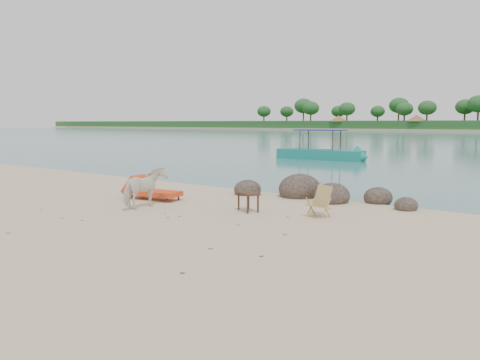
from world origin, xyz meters
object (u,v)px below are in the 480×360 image
object	(u,v)px
side_table	(248,203)
deck_chair	(318,203)
boat_near	(320,135)
cow	(145,189)
lounge_chair	(155,190)
boulders	(312,193)

from	to	relation	value
side_table	deck_chair	size ratio (longest dim) A/B	0.81
side_table	boat_near	world-z (taller)	boat_near
side_table	deck_chair	bearing A→B (deg)	39.29
side_table	boat_near	xyz separation A→B (m)	(-7.70, 19.19, 1.42)
side_table	boat_near	bearing A→B (deg)	136.80
side_table	cow	bearing A→B (deg)	-128.36
cow	lounge_chair	size ratio (longest dim) A/B	0.65
cow	lounge_chair	bearing A→B (deg)	-59.20
cow	deck_chair	world-z (taller)	cow
cow	deck_chair	xyz separation A→B (m)	(4.71, 1.89, -0.19)
side_table	deck_chair	distance (m)	2.02
boulders	lounge_chair	size ratio (longest dim) A/B	2.81
lounge_chair	boat_near	distance (m)	19.82
lounge_chair	deck_chair	distance (m)	5.65
boat_near	lounge_chair	bearing A→B (deg)	-80.23
deck_chair	cow	bearing A→B (deg)	-144.00
cow	boat_near	size ratio (longest dim) A/B	0.20
boulders	lounge_chair	bearing A→B (deg)	-138.70
cow	boat_near	xyz separation A→B (m)	(-4.95, 20.58, 1.09)
boat_near	side_table	bearing A→B (deg)	-70.17
side_table	lounge_chair	world-z (taller)	lounge_chair
boulders	side_table	distance (m)	3.30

